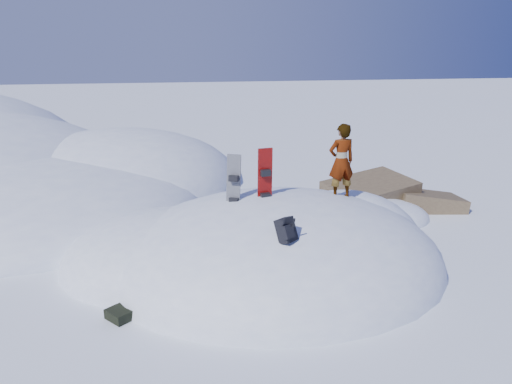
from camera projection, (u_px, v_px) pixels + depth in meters
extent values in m
plane|color=white|center=(277.00, 266.00, 10.40)|extent=(120.00, 120.00, 0.00)
ellipsoid|color=white|center=(277.00, 266.00, 10.40)|extent=(7.00, 6.00, 3.00)
ellipsoid|color=white|center=(169.00, 263.00, 10.53)|extent=(4.40, 4.00, 2.20)
ellipsoid|color=white|center=(343.00, 245.00, 11.51)|extent=(3.60, 3.20, 2.50)
ellipsoid|color=white|center=(24.00, 211.00, 13.91)|extent=(10.00, 9.00, 2.80)
ellipsoid|color=white|center=(121.00, 184.00, 16.75)|extent=(8.00, 8.00, 3.60)
ellipsoid|color=white|center=(36.00, 222.00, 13.07)|extent=(6.00, 5.00, 1.80)
cube|color=brown|center=(369.00, 203.00, 14.29)|extent=(2.82, 2.41, 1.62)
cube|color=brown|center=(426.00, 210.00, 14.29)|extent=(2.16, 1.80, 1.33)
cube|color=brown|center=(371.00, 194.00, 15.56)|extent=(2.08, 2.01, 1.10)
ellipsoid|color=white|center=(371.00, 219.00, 13.30)|extent=(3.20, 2.40, 1.00)
cube|color=red|center=(265.00, 188.00, 10.07)|extent=(0.31, 0.12, 1.63)
cube|color=black|center=(266.00, 173.00, 9.92)|extent=(0.21, 0.14, 0.13)
cube|color=black|center=(265.00, 196.00, 10.05)|extent=(0.21, 0.14, 0.13)
cube|color=black|center=(233.00, 192.00, 9.92)|extent=(0.35, 0.31, 1.52)
cube|color=black|center=(234.00, 178.00, 9.78)|extent=(0.22, 0.19, 0.13)
cube|color=black|center=(234.00, 201.00, 9.91)|extent=(0.22, 0.19, 0.13)
cube|color=black|center=(286.00, 230.00, 8.41)|extent=(0.43, 0.44, 0.45)
cube|color=black|center=(288.00, 232.00, 8.29)|extent=(0.26, 0.25, 0.25)
cylinder|color=black|center=(283.00, 226.00, 8.26)|extent=(0.03, 0.16, 0.30)
cylinder|color=black|center=(293.00, 226.00, 8.30)|extent=(0.03, 0.16, 0.30)
cube|color=black|center=(126.00, 311.00, 8.42)|extent=(0.73, 0.70, 0.17)
cube|color=black|center=(143.00, 300.00, 8.63)|extent=(0.34, 0.25, 0.11)
imported|color=slate|center=(341.00, 162.00, 10.52)|extent=(0.63, 0.45, 1.61)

